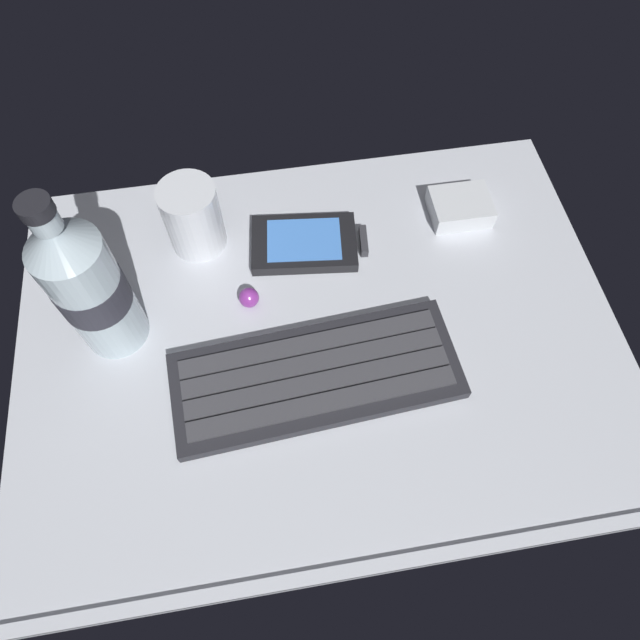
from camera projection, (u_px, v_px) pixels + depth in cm
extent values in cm
cube|color=silver|center=(320.00, 338.00, 61.04)|extent=(64.00, 48.00, 2.00)
cube|color=silver|center=(363.00, 568.00, 48.70)|extent=(64.00, 1.20, 0.80)
cube|color=#232328|center=(316.00, 376.00, 57.04)|extent=(29.68, 12.93, 1.40)
cube|color=#3D3D42|center=(309.00, 344.00, 57.84)|extent=(26.75, 3.79, 0.30)
cube|color=#3D3D42|center=(313.00, 363.00, 56.81)|extent=(26.75, 3.79, 0.30)
cube|color=#3D3D42|center=(318.00, 383.00, 55.78)|extent=(26.75, 3.79, 0.30)
cube|color=#3D3D42|center=(323.00, 403.00, 54.74)|extent=(26.75, 3.79, 0.30)
cube|color=black|center=(308.00, 243.00, 65.05)|extent=(12.78, 8.91, 1.40)
cube|color=#4C8CEA|center=(308.00, 239.00, 64.40)|extent=(9.02, 6.84, 0.10)
cube|color=#333338|center=(364.00, 241.00, 65.20)|extent=(1.22, 3.87, 1.12)
cylinder|color=silver|center=(193.00, 217.00, 62.35)|extent=(6.40, 6.40, 8.50)
cylinder|color=brown|center=(195.00, 223.00, 63.22)|extent=(5.50, 5.50, 6.12)
cylinder|color=silver|center=(94.00, 295.00, 53.73)|extent=(6.60, 6.60, 15.00)
cone|color=silver|center=(56.00, 238.00, 45.92)|extent=(6.60, 6.60, 2.80)
cylinder|color=silver|center=(44.00, 220.00, 43.91)|extent=(2.51, 2.51, 1.80)
cylinder|color=black|center=(35.00, 207.00, 42.59)|extent=(2.77, 2.77, 1.20)
cylinder|color=#2D2D38|center=(91.00, 291.00, 53.07)|extent=(6.73, 6.73, 3.80)
cube|color=silver|center=(460.00, 207.00, 66.98)|extent=(7.05, 5.66, 2.40)
sphere|color=purple|center=(249.00, 298.00, 61.04)|extent=(2.20, 2.20, 2.20)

